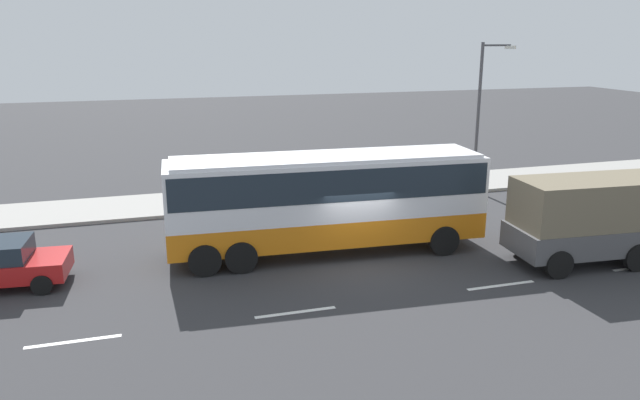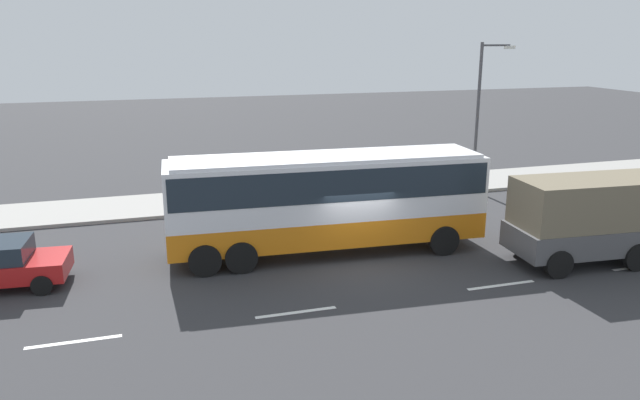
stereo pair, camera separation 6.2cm
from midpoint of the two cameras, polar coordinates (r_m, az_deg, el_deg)
The scene contains 9 objects.
ground_plane at distance 21.60m, azimuth 3.51°, elevation -5.85°, with size 120.00×120.00×0.00m, color #333335.
sidewalk_curb at distance 30.16m, azimuth -2.72°, elevation 0.45°, with size 80.00×4.00×0.15m, color gray.
lane_centreline at distance 20.20m, azimuth 14.97°, elevation -7.90°, with size 36.85×0.16×0.01m.
coach_bus at distance 21.83m, azimuth 0.57°, elevation 0.61°, with size 11.47×3.25×3.64m.
cargo_truck at distance 23.79m, azimuth 26.03°, elevation -1.31°, with size 8.27×3.01×3.01m.
car_yellow_taxi at distance 29.16m, azimuth 26.94°, elevation -0.32°, with size 4.69×2.05×1.45m.
pedestrian_near_curb at distance 28.60m, azimuth -2.46°, elevation 1.88°, with size 0.32×0.32×1.75m.
pedestrian_at_crossing at distance 29.07m, azimuth -9.98°, elevation 1.91°, with size 0.32×0.32×1.77m.
street_lamp at distance 31.67m, azimuth 14.79°, elevation 8.48°, with size 1.87×0.24×7.24m.
Camera 2 is at (-7.15, -18.85, 7.77)m, focal length 34.25 mm.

